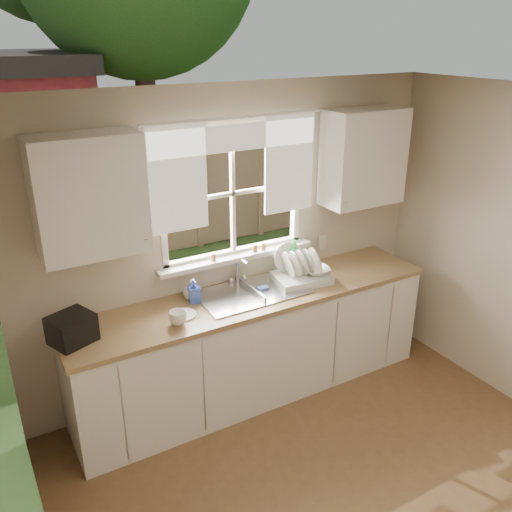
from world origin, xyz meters
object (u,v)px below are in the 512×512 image
soap_bottle_a (294,258)px  black_appliance (72,329)px  cup (178,318)px  dish_rack (301,272)px

soap_bottle_a → black_appliance: 1.87m
soap_bottle_a → cup: 1.20m
dish_rack → cup: dish_rack is taller
soap_bottle_a → black_appliance: bearing=161.9°
dish_rack → soap_bottle_a: bearing=88.3°
black_appliance → cup: bearing=-32.5°
dish_rack → cup: size_ratio=3.82×
dish_rack → black_appliance: size_ratio=1.82×
cup → black_appliance: bearing=167.0°
cup → black_appliance: black_appliance is taller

